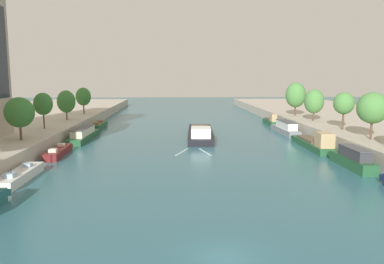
% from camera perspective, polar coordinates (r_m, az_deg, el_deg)
% --- Properties ---
extents(ground_plane, '(400.00, 400.00, 0.00)m').
position_cam_1_polar(ground_plane, '(26.64, 4.83, -18.02)').
color(ground_plane, '#2D6070').
extents(quay_right, '(36.00, 170.00, 2.42)m').
position_cam_1_polar(quay_right, '(90.62, 26.13, 0.64)').
color(quay_right, '#B7AD9E').
rests_on(quay_right, ground).
extents(barge_midriver, '(5.89, 23.70, 2.86)m').
position_cam_1_polar(barge_midriver, '(75.39, 1.23, -0.14)').
color(barge_midriver, black).
rests_on(barge_midriver, ground).
extents(wake_behind_barge, '(5.59, 6.06, 0.03)m').
position_cam_1_polar(wake_behind_barge, '(60.94, 0.22, -2.94)').
color(wake_behind_barge, '#A0CCD6').
rests_on(wake_behind_barge, ground).
extents(moored_boat_left_far, '(2.20, 10.92, 2.19)m').
position_cam_1_polar(moored_boat_left_far, '(48.72, -23.90, -5.81)').
color(moored_boat_left_far, silver).
rests_on(moored_boat_left_far, ground).
extents(moored_boat_left_upstream, '(2.33, 10.60, 2.16)m').
position_cam_1_polar(moored_boat_left_upstream, '(61.65, -19.07, -2.74)').
color(moored_boat_left_upstream, maroon).
rests_on(moored_boat_left_upstream, ground).
extents(moored_boat_left_lone, '(3.01, 16.34, 2.42)m').
position_cam_1_polar(moored_boat_left_lone, '(75.33, -15.62, -0.34)').
color(moored_boat_left_lone, '#235633').
rests_on(moored_boat_left_lone, ground).
extents(moored_boat_left_second, '(1.99, 11.43, 2.28)m').
position_cam_1_polar(moored_boat_left_second, '(91.65, -13.50, 0.95)').
color(moored_boat_left_second, '#235633').
rests_on(moored_boat_left_second, ground).
extents(moored_boat_right_downstream, '(2.18, 10.55, 2.75)m').
position_cam_1_polar(moored_boat_right_downstream, '(54.56, 22.58, -3.68)').
color(moored_boat_right_downstream, '#235633').
rests_on(moored_boat_right_downstream, ground).
extents(moored_boat_right_end, '(3.24, 15.77, 3.24)m').
position_cam_1_polar(moored_boat_right_end, '(66.90, 17.61, -1.54)').
color(moored_boat_right_end, '#235633').
rests_on(moored_boat_right_end, ground).
extents(moored_boat_right_gap_after, '(2.78, 13.88, 2.65)m').
position_cam_1_polar(moored_boat_right_gap_after, '(82.92, 13.60, 0.55)').
color(moored_boat_right_gap_after, gray).
rests_on(moored_boat_right_gap_after, ground).
extents(moored_boat_right_upstream, '(1.76, 10.02, 2.88)m').
position_cam_1_polar(moored_boat_right_upstream, '(97.43, 11.49, 1.57)').
color(moored_boat_right_upstream, '#235633').
rests_on(moored_boat_right_upstream, ground).
extents(tree_left_nearest, '(4.27, 4.27, 6.36)m').
position_cam_1_polar(tree_left_nearest, '(62.14, -24.07, 2.64)').
color(tree_left_nearest, brown).
rests_on(tree_left_nearest, quay_left).
extents(tree_left_midway, '(3.38, 3.38, 6.49)m').
position_cam_1_polar(tree_left_midway, '(74.75, -21.08, 3.87)').
color(tree_left_midway, brown).
rests_on(tree_left_midway, quay_left).
extents(tree_left_second, '(3.90, 3.90, 6.40)m').
position_cam_1_polar(tree_left_second, '(88.32, -18.04, 4.28)').
color(tree_left_second, brown).
rests_on(tree_left_second, quay_left).
extents(tree_left_distant, '(3.76, 3.76, 6.62)m').
position_cam_1_polar(tree_left_distant, '(101.78, -15.71, 5.04)').
color(tree_left_distant, brown).
rests_on(tree_left_distant, quay_left).
extents(tree_right_second, '(4.55, 4.55, 7.07)m').
position_cam_1_polar(tree_right_second, '(63.40, 25.05, 3.22)').
color(tree_right_second, brown).
rests_on(tree_right_second, quay_right).
extents(tree_right_past_mid, '(3.61, 3.61, 6.62)m').
position_cam_1_polar(tree_right_past_mid, '(73.45, 21.46, 3.94)').
color(tree_right_past_mid, brown).
rests_on(tree_right_past_mid, quay_right).
extents(tree_right_by_lamp, '(4.08, 4.08, 6.72)m').
position_cam_1_polar(tree_right_by_lamp, '(85.61, 17.54, 4.32)').
color(tree_right_by_lamp, brown).
rests_on(tree_right_by_lamp, quay_right).
extents(tree_right_nearest, '(4.78, 4.78, 7.98)m').
position_cam_1_polar(tree_right_nearest, '(95.87, 15.03, 5.29)').
color(tree_right_nearest, brown).
rests_on(tree_right_nearest, quay_right).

